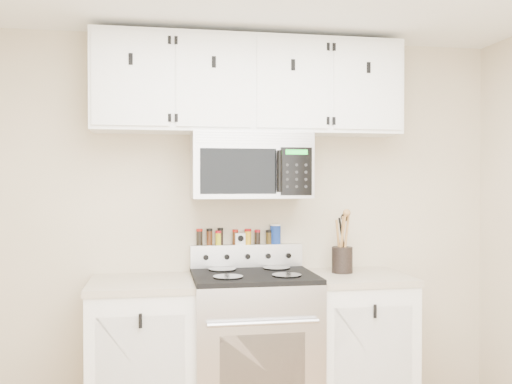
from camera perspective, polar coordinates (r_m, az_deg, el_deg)
back_wall at (r=3.90m, az=-1.04°, el=-3.02°), size 3.50×0.01×2.50m
range at (r=3.72m, az=-0.26°, el=-15.17°), size 0.76×0.65×1.10m
base_cabinet_left at (r=3.70m, az=-11.32°, el=-15.68°), size 0.64×0.62×0.92m
base_cabinet_right at (r=3.92m, az=10.02°, el=-14.73°), size 0.64×0.62×0.92m
microwave at (r=3.70m, az=-0.58°, el=2.65°), size 0.76×0.44×0.42m
upper_cabinets at (r=3.78m, az=-0.66°, el=10.55°), size 2.00×0.35×0.62m
utensil_crock at (r=3.85m, az=8.62°, el=-6.51°), size 0.14×0.14×0.40m
kitchen_timer at (r=3.87m, az=-1.60°, el=-4.70°), size 0.07×0.06×0.08m
salt_canister at (r=3.91m, az=1.95°, el=-4.22°), size 0.07×0.07×0.13m
spice_jar_0 at (r=3.83m, az=-5.68°, el=-4.50°), size 0.04×0.04×0.11m
spice_jar_1 at (r=3.84m, az=-4.68°, el=-4.49°), size 0.04×0.04×0.11m
spice_jar_2 at (r=3.85m, az=-3.75°, el=-4.59°), size 0.05×0.05×0.10m
spice_jar_3 at (r=3.85m, az=-3.59°, el=-4.44°), size 0.04×0.04×0.12m
spice_jar_4 at (r=3.86m, az=-2.09°, el=-4.52°), size 0.04×0.04×0.10m
spice_jar_5 at (r=3.87m, az=-0.81°, el=-4.48°), size 0.05×0.05×0.11m
spice_jar_6 at (r=3.88m, az=0.14°, el=-4.51°), size 0.04×0.04×0.10m
spice_jar_7 at (r=3.90m, az=1.31°, el=-4.52°), size 0.04×0.04×0.10m
spice_jar_8 at (r=3.91m, az=1.96°, el=-4.56°), size 0.04×0.04×0.09m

